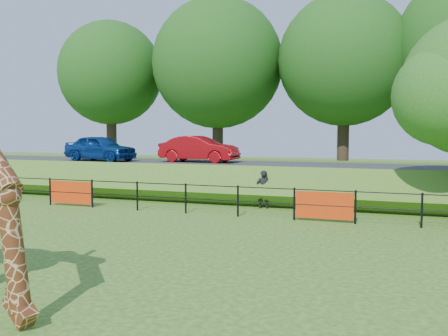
% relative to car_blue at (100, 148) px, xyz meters
% --- Properties ---
extents(ground, '(90.00, 90.00, 0.00)m').
position_rel_car_blue_xyz_m(ground, '(9.43, -13.73, -2.09)').
color(ground, '#2D5D17').
rests_on(ground, ground).
extents(perimeter_fence, '(28.07, 0.10, 1.10)m').
position_rel_car_blue_xyz_m(perimeter_fence, '(9.43, -5.73, -1.54)').
color(perimeter_fence, black).
rests_on(perimeter_fence, ground).
extents(embankment, '(40.00, 9.00, 1.30)m').
position_rel_car_blue_xyz_m(embankment, '(9.43, 1.77, -1.44)').
color(embankment, '#2D5D17').
rests_on(embankment, ground).
extents(road, '(40.00, 5.00, 0.12)m').
position_rel_car_blue_xyz_m(road, '(9.43, 0.27, -0.73)').
color(road, '#323234').
rests_on(road, embankment).
extents(car_blue, '(4.12, 2.12, 1.34)m').
position_rel_car_blue_xyz_m(car_blue, '(0.00, 0.00, 0.00)').
color(car_blue, '#123F93').
rests_on(car_blue, road).
extents(car_red, '(4.02, 1.54, 1.31)m').
position_rel_car_blue_xyz_m(car_red, '(5.20, 0.87, -0.02)').
color(car_red, '#B30C13').
rests_on(car_red, road).
extents(visitor, '(0.63, 0.51, 1.48)m').
position_rel_car_blue_xyz_m(visitor, '(9.78, -3.66, -1.35)').
color(visitor, black).
rests_on(visitor, ground).
extents(bg_tree_line, '(37.30, 8.80, 11.82)m').
position_rel_car_blue_xyz_m(bg_tree_line, '(11.32, 8.27, 5.10)').
color(bg_tree_line, '#322516').
rests_on(bg_tree_line, ground).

